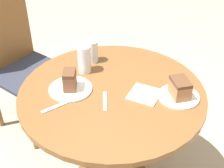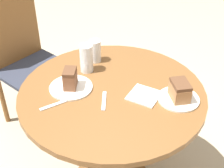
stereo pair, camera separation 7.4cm
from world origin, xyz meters
The scene contains 11 objects.
table centered at (0.00, 0.00, 0.55)m, with size 0.94×0.94×0.75m.
chair centered at (0.14, 0.90, 0.52)m, with size 0.46×0.45×1.00m.
plate_near centered at (-0.12, 0.17, 0.75)m, with size 0.22×0.22×0.01m.
plate_far centered at (0.14, -0.30, 0.75)m, with size 0.20×0.20×0.01m.
cake_slice_near centered at (-0.12, 0.17, 0.81)m, with size 0.11×0.10×0.10m.
cake_slice_far centered at (0.14, -0.30, 0.80)m, with size 0.13×0.13×0.09m.
glass_lemonade centered at (0.06, 0.22, 0.81)m, with size 0.07×0.07×0.16m.
glass_water centered at (0.16, 0.25, 0.80)m, with size 0.06×0.06×0.13m.
napkin_stack centered at (0.06, -0.15, 0.75)m, with size 0.17×0.17×0.01m.
fork centered at (-0.25, 0.13, 0.75)m, with size 0.17×0.08×0.00m.
spoon centered at (-0.09, -0.02, 0.75)m, with size 0.12×0.10×0.00m.
Camera 2 is at (-0.98, -0.79, 1.69)m, focal length 50.00 mm.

